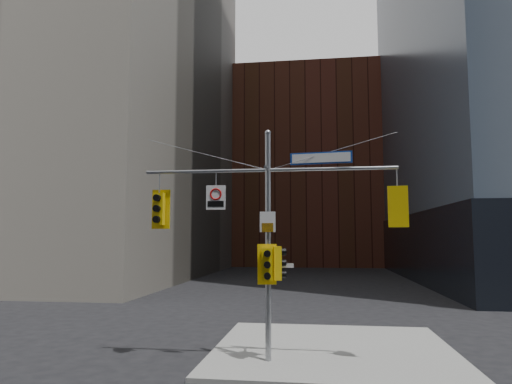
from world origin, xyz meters
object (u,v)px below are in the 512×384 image
(traffic_light_pole_front, at_px, (267,265))
(street_sign_blade, at_px, (321,158))
(regulatory_sign_arm, at_px, (216,197))
(signal_assembly, at_px, (268,220))
(traffic_light_pole_side, at_px, (279,263))
(traffic_light_west_arm, at_px, (159,209))
(traffic_light_east_arm, at_px, (398,207))

(traffic_light_pole_front, distance_m, street_sign_blade, 3.70)
(regulatory_sign_arm, bearing_deg, signal_assembly, -2.09)
(traffic_light_pole_side, distance_m, regulatory_sign_arm, 2.89)
(traffic_light_west_arm, relative_size, traffic_light_pole_front, 1.04)
(street_sign_blade, relative_size, regulatory_sign_arm, 2.48)
(signal_assembly, height_order, traffic_light_pole_front, signal_assembly)
(traffic_light_pole_front, bearing_deg, traffic_light_pole_side, 33.41)
(traffic_light_pole_side, bearing_deg, regulatory_sign_arm, 77.36)
(traffic_light_east_arm, height_order, street_sign_blade, street_sign_blade)
(traffic_light_east_arm, bearing_deg, traffic_light_west_arm, 6.53)
(traffic_light_east_arm, relative_size, street_sign_blade, 0.65)
(traffic_light_west_arm, height_order, traffic_light_east_arm, traffic_light_west_arm)
(traffic_light_pole_front, bearing_deg, street_sign_blade, 1.28)
(traffic_light_west_arm, height_order, regulatory_sign_arm, regulatory_sign_arm)
(traffic_light_pole_front, bearing_deg, traffic_light_east_arm, -4.06)
(traffic_light_east_arm, distance_m, regulatory_sign_arm, 5.63)
(traffic_light_pole_side, xyz_separation_m, regulatory_sign_arm, (-2.00, -0.04, 2.09))
(street_sign_blade, height_order, regulatory_sign_arm, street_sign_blade)
(traffic_light_west_arm, xyz_separation_m, traffic_light_pole_side, (3.88, 0.00, -1.71))
(signal_assembly, bearing_deg, traffic_light_pole_front, -90.18)
(traffic_light_pole_front, bearing_deg, regulatory_sign_arm, 163.66)
(traffic_light_west_arm, relative_size, traffic_light_east_arm, 1.04)
(signal_assembly, relative_size, traffic_light_west_arm, 6.22)
(signal_assembly, distance_m, traffic_light_west_arm, 3.58)
(street_sign_blade, bearing_deg, traffic_light_pole_side, -173.81)
(traffic_light_pole_front, height_order, street_sign_blade, street_sign_blade)
(signal_assembly, bearing_deg, traffic_light_east_arm, 0.02)
(traffic_light_west_arm, xyz_separation_m, traffic_light_east_arm, (7.51, -0.01, 0.00))
(regulatory_sign_arm, bearing_deg, street_sign_blade, -2.37)
(traffic_light_east_arm, bearing_deg, street_sign_blade, 6.56)
(traffic_light_pole_front, relative_size, regulatory_sign_arm, 1.59)
(traffic_light_pole_front, distance_m, regulatory_sign_arm, 2.71)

